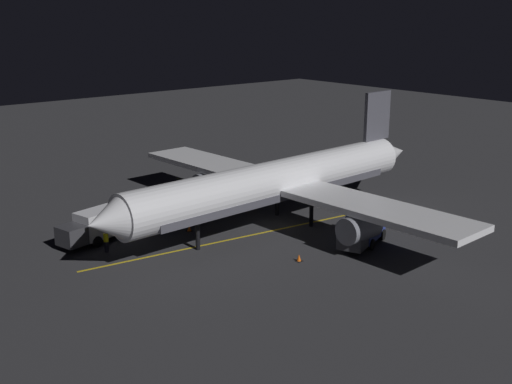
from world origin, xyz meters
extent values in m
cube|color=#2E2E31|center=(0.00, 0.00, -0.10)|extent=(180.00, 180.00, 0.20)
cube|color=gold|center=(-0.30, 4.00, 0.00)|extent=(4.05, 27.12, 0.01)
cylinder|color=white|center=(0.00, 0.00, 4.07)|extent=(4.69, 30.15, 3.55)
cube|color=#4C4C56|center=(0.00, 0.00, 3.09)|extent=(4.34, 25.64, 0.64)
cone|color=white|center=(-0.61, 16.07, 4.07)|extent=(3.59, 2.97, 3.48)
cone|color=white|center=(0.63, -16.60, 4.07)|extent=(3.36, 4.38, 3.20)
cube|color=#4C4C56|center=(0.53, -14.01, 8.22)|extent=(0.50, 3.61, 4.74)
cube|color=white|center=(-9.86, -1.88, 3.54)|extent=(16.47, 5.41, 0.50)
cylinder|color=slate|center=(-9.09, -0.65, 2.14)|extent=(2.22, 3.28, 2.10)
cube|color=white|center=(9.98, -1.13, 3.54)|extent=(16.47, 5.41, 0.50)
cylinder|color=slate|center=(9.12, 0.04, 2.14)|extent=(2.22, 3.28, 2.10)
cylinder|color=black|center=(-0.31, 8.25, 1.15)|extent=(0.37, 0.37, 2.29)
cylinder|color=black|center=(-2.04, -2.58, 1.15)|extent=(0.37, 0.37, 2.29)
cylinder|color=black|center=(2.23, -2.42, 1.15)|extent=(0.37, 0.37, 2.29)
cube|color=silver|center=(6.63, 12.67, 1.53)|extent=(3.00, 4.97, 2.16)
cube|color=#38383D|center=(5.98, 15.83, 1.20)|extent=(2.32, 2.17, 1.50)
cylinder|color=black|center=(6.30, 14.26, 0.45)|extent=(2.44, 1.35, 0.90)
cylinder|color=black|center=(6.96, 11.08, 0.45)|extent=(2.44, 1.35, 0.90)
cube|color=navy|center=(-7.78, -3.00, 1.50)|extent=(3.27, 4.29, 2.10)
cube|color=#38383D|center=(-8.74, -0.36, 1.20)|extent=(2.49, 2.37, 1.50)
cylinder|color=black|center=(-8.23, -1.75, 0.45)|extent=(2.48, 1.64, 0.90)
cylinder|color=black|center=(-7.32, -4.25, 0.45)|extent=(2.48, 1.64, 0.90)
cylinder|color=black|center=(3.87, 13.99, 0.42)|extent=(0.32, 0.32, 0.85)
cylinder|color=yellow|center=(3.87, 13.99, 1.18)|extent=(0.40, 0.40, 0.65)
sphere|color=tan|center=(3.87, 13.99, 1.62)|extent=(0.24, 0.24, 0.24)
cone|color=#EA590F|center=(3.75, 6.29, 0.28)|extent=(0.36, 0.36, 0.55)
cube|color=black|center=(3.75, 6.29, 0.01)|extent=(0.50, 0.50, 0.03)
cone|color=#EA590F|center=(-7.21, 3.88, 0.28)|extent=(0.36, 0.36, 0.55)
cube|color=black|center=(-7.21, 3.88, 0.01)|extent=(0.50, 0.50, 0.03)
camera|label=1|loc=(-39.35, 35.30, 18.09)|focal=44.94mm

